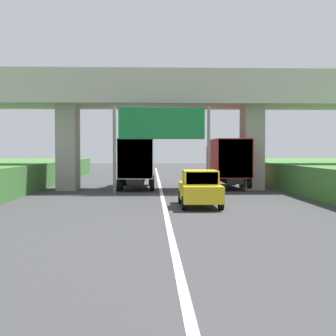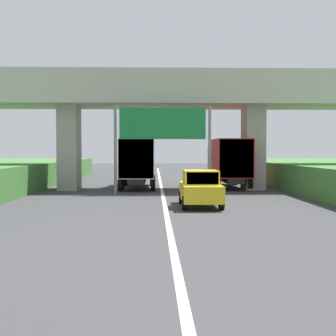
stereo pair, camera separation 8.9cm
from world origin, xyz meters
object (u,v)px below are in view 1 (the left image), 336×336
at_px(truck_orange, 137,161).
at_px(truck_red, 227,161).
at_px(car_yellow, 200,189).
at_px(overhead_highway_sign, 162,129).

distance_m(truck_orange, truck_red, 6.46).
bearing_deg(car_yellow, truck_orange, 106.76).
distance_m(overhead_highway_sign, truck_orange, 5.26).
height_order(truck_red, car_yellow, truck_red).
distance_m(overhead_highway_sign, car_yellow, 7.32).
bearing_deg(overhead_highway_sign, truck_red, 46.43).
height_order(truck_orange, truck_red, same).
bearing_deg(truck_orange, car_yellow, -73.24).
relative_size(overhead_highway_sign, truck_red, 0.81).
distance_m(overhead_highway_sign, truck_red, 7.23).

